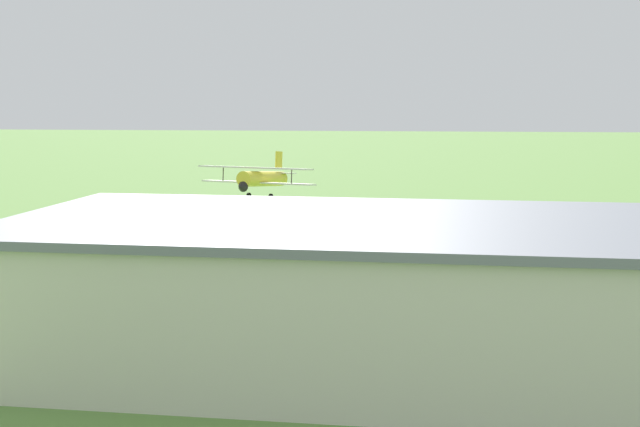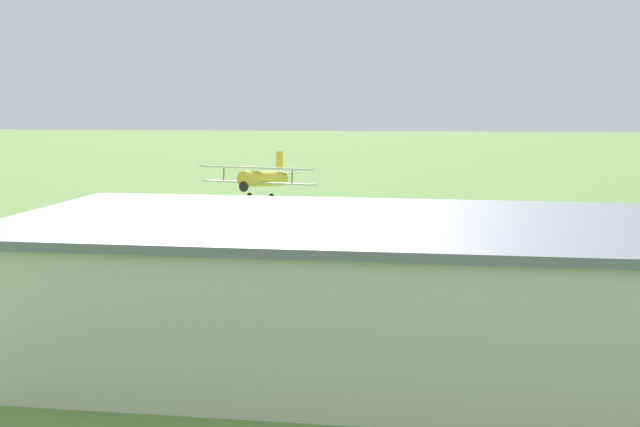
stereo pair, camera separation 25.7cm
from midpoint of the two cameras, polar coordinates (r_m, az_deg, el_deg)
ground_plane at (r=82.79m, az=3.49°, el=-0.86°), size 400.00×400.00×0.00m
hangar at (r=41.32m, az=7.92°, el=-4.62°), size 38.67×18.66×6.08m
biplane at (r=77.51m, az=-3.48°, el=2.03°), size 9.35×7.69×3.72m
car_blue at (r=57.35m, az=-11.71°, el=-3.69°), size 2.56×4.19×1.58m
person_watching_takeoff at (r=60.93m, az=-7.33°, el=-3.01°), size 0.40×0.40×1.58m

